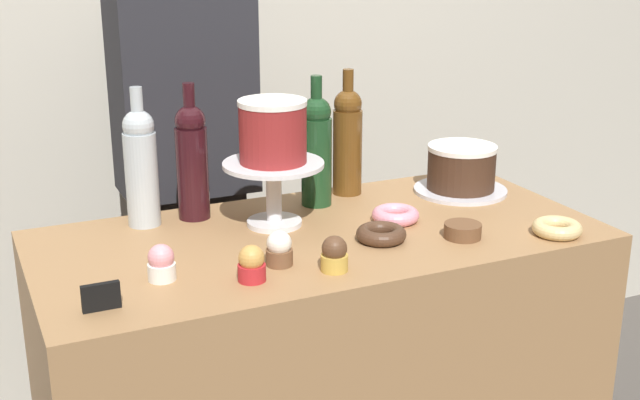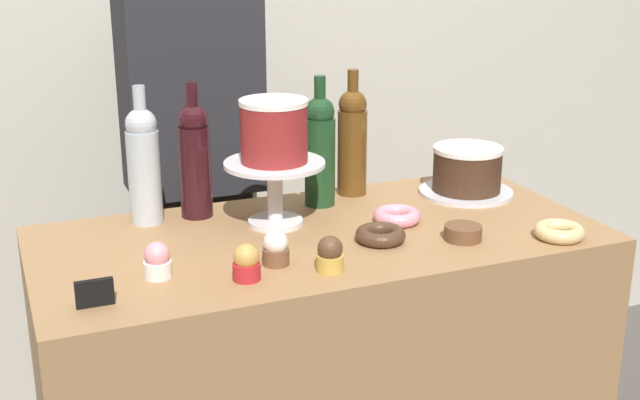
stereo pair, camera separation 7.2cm
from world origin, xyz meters
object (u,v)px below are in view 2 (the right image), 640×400
cake_stand_pedestal (275,182)px  cupcake_chocolate (330,255)px  wine_bottle_amber (352,140)px  donut_chocolate (381,235)px  cupcake_vanilla (276,248)px  wine_bottle_dark_red (195,158)px  donut_glazed (559,231)px  white_layer_cake (274,131)px  wine_bottle_green (320,149)px  barista_figure (195,191)px  cupcake_strawberry (157,261)px  donut_pink (397,216)px  wine_bottle_clear (144,163)px  cookie_stack (463,233)px  cupcake_caramel (246,263)px  chocolate_round_cake (467,169)px  price_sign_chalkboard (95,293)px

cake_stand_pedestal → cupcake_chocolate: size_ratio=3.15×
wine_bottle_amber → donut_chocolate: (-0.09, -0.35, -0.13)m
wine_bottle_amber → cupcake_vanilla: 0.52m
wine_bottle_dark_red → cupcake_chocolate: 0.48m
donut_glazed → white_layer_cake: bearing=149.6°
wine_bottle_green → barista_figure: (-0.23, 0.35, -0.19)m
cupcake_strawberry → donut_pink: bearing=10.5°
white_layer_cake → donut_chocolate: size_ratio=1.40×
wine_bottle_amber → cupcake_vanilla: bearing=-132.1°
donut_pink → cupcake_vanilla: bearing=-158.9°
wine_bottle_amber → wine_bottle_green: size_ratio=1.00×
cupcake_vanilla → cupcake_chocolate: 0.12m
donut_chocolate → white_layer_cake: bearing=132.3°
wine_bottle_dark_red → donut_chocolate: bearing=-44.3°
wine_bottle_green → barista_figure: barista_figure is taller
wine_bottle_clear → barista_figure: 0.42m
cupcake_vanilla → cookie_stack: bearing=-3.1°
white_layer_cake → wine_bottle_clear: bearing=154.8°
cupcake_caramel → donut_glazed: (0.72, -0.04, -0.02)m
chocolate_round_cake → cupcake_caramel: chocolate_round_cake is taller
white_layer_cake → cookie_stack: (0.35, -0.25, -0.21)m
donut_chocolate → donut_glazed: same height
white_layer_cake → cupcake_vanilla: (-0.08, -0.23, -0.19)m
cupcake_caramel → donut_pink: (0.43, 0.19, -0.02)m
cake_stand_pedestal → wine_bottle_dark_red: size_ratio=0.72×
cupcake_caramel → wine_bottle_amber: bearing=45.7°
chocolate_round_cake → wine_bottle_green: bearing=170.5°
wine_bottle_green → barista_figure: bearing=123.4°
donut_glazed → price_sign_chalkboard: size_ratio=1.60×
cookie_stack → wine_bottle_dark_red: bearing=143.0°
cake_stand_pedestal → white_layer_cake: 0.12m
donut_glazed → donut_pink: 0.37m
wine_bottle_amber → cupcake_strawberry: 0.69m
donut_glazed → cookie_stack: 0.22m
donut_pink → cupcake_chocolate: bearing=-141.2°
cake_stand_pedestal → donut_pink: size_ratio=2.09×
wine_bottle_green → price_sign_chalkboard: 0.73m
wine_bottle_amber → wine_bottle_green: 0.12m
cupcake_strawberry → cookie_stack: bearing=-4.1°
wine_bottle_dark_red → donut_glazed: 0.86m
donut_pink → cookie_stack: (0.08, -0.16, 0.00)m
wine_bottle_amber → wine_bottle_dark_red: 0.42m
wine_bottle_green → wine_bottle_clear: bearing=175.8°
cupcake_chocolate → cookie_stack: cupcake_chocolate is taller
wine_bottle_dark_red → cookie_stack: bearing=-37.0°
cupcake_strawberry → cookie_stack: cupcake_strawberry is taller
wine_bottle_dark_red → cupcake_vanilla: bearing=-78.2°
wine_bottle_dark_red → barista_figure: 0.38m
wine_bottle_clear → cupcake_chocolate: (0.29, -0.43, -0.11)m
cupcake_caramel → donut_glazed: 0.72m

